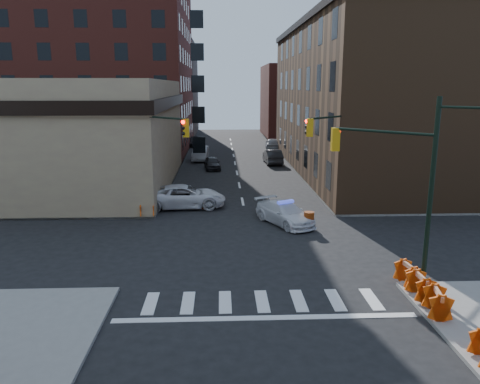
{
  "coord_description": "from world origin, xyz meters",
  "views": [
    {
      "loc": [
        -1.63,
        -24.24,
        8.53
      ],
      "look_at": [
        -0.46,
        3.6,
        2.2
      ],
      "focal_mm": 35.0,
      "sensor_mm": 36.0,
      "label": 1
    }
  ],
  "objects": [
    {
      "name": "apartment_block",
      "position": [
        -18.5,
        40.0,
        12.0
      ],
      "size": [
        25.0,
        25.0,
        24.0
      ],
      "primitive_type": "cube",
      "color": "maroon",
      "rests_on": "ground"
    },
    {
      "name": "signal_pole_ne",
      "position": [
        5.84,
        5.35,
        4.34
      ],
      "size": [
        3.67,
        3.58,
        8.0
      ],
      "rotation": [
        0.0,
        0.0,
        -2.36
      ],
      "color": "black",
      "rests_on": "sidewalk_ne"
    },
    {
      "name": "barricade_nw_a",
      "position": [
        -6.5,
        5.7,
        0.56
      ],
      "size": [
        1.16,
        0.7,
        0.82
      ],
      "primitive_type": null,
      "rotation": [
        0.0,
        0.0,
        0.14
      ],
      "color": "#EF500B",
      "rests_on": "sidewalk_nw"
    },
    {
      "name": "barrel_bank",
      "position": [
        -2.82,
        8.08,
        0.51
      ],
      "size": [
        0.62,
        0.62,
        1.02
      ],
      "primitive_type": "cylinder",
      "rotation": [
        0.0,
        0.0,
        -0.09
      ],
      "color": "#D35F09",
      "rests_on": "ground"
    },
    {
      "name": "pedestrian_a",
      "position": [
        -6.5,
        6.0,
        1.13
      ],
      "size": [
        0.76,
        0.54,
        1.95
      ],
      "primitive_type": "imported",
      "rotation": [
        0.0,
        0.0,
        -0.11
      ],
      "color": "black",
      "rests_on": "sidewalk_nw"
    },
    {
      "name": "sidewalk_ne",
      "position": [
        23.0,
        32.75,
        0.07
      ],
      "size": [
        34.0,
        54.5,
        0.15
      ],
      "primitive_type": "cube",
      "color": "gray",
      "rests_on": "ground"
    },
    {
      "name": "bank_building",
      "position": [
        -17.0,
        16.5,
        4.5
      ],
      "size": [
        22.0,
        22.0,
        9.0
      ],
      "primitive_type": "cube",
      "color": "#9A8A65",
      "rests_on": "ground"
    },
    {
      "name": "commercial_row_ne",
      "position": [
        13.0,
        22.5,
        7.0
      ],
      "size": [
        14.0,
        34.0,
        14.0
      ],
      "primitive_type": "cube",
      "color": "#523621",
      "rests_on": "ground"
    },
    {
      "name": "police_car",
      "position": [
        2.39,
        4.04,
        0.69
      ],
      "size": [
        3.93,
        5.12,
        1.38
      ],
      "primitive_type": "imported",
      "rotation": [
        0.0,
        0.0,
        0.48
      ],
      "color": "white",
      "rests_on": "ground"
    },
    {
      "name": "parked_car_wnear",
      "position": [
        -2.5,
        24.2,
        0.65
      ],
      "size": [
        1.93,
        3.97,
        1.31
      ],
      "primitive_type": "imported",
      "rotation": [
        0.0,
        0.0,
        0.1
      ],
      "color": "black",
      "rests_on": "ground"
    },
    {
      "name": "barricade_se_b",
      "position": [
        6.4,
        -7.0,
        0.63
      ],
      "size": [
        0.65,
        1.29,
        0.97
      ],
      "primitive_type": null,
      "rotation": [
        0.0,
        0.0,
        1.58
      ],
      "color": "red",
      "rests_on": "sidewalk_se"
    },
    {
      "name": "pickup",
      "position": [
        -4.25,
        8.42,
        0.82
      ],
      "size": [
        6.12,
        3.23,
        1.64
      ],
      "primitive_type": "imported",
      "rotation": [
        0.0,
        0.0,
        1.66
      ],
      "color": "white",
      "rests_on": "ground"
    },
    {
      "name": "filler_ne",
      "position": [
        14.0,
        58.0,
        6.0
      ],
      "size": [
        16.0,
        16.0,
        12.0
      ],
      "primitive_type": "cube",
      "color": "maroon",
      "rests_on": "ground"
    },
    {
      "name": "barricade_se_a",
      "position": [
        6.4,
        -5.7,
        0.62
      ],
      "size": [
        0.76,
        1.31,
        0.93
      ],
      "primitive_type": null,
      "rotation": [
        0.0,
        0.0,
        1.69
      ],
      "color": "#CD4B09",
      "rests_on": "sidewalk_se"
    },
    {
      "name": "barricade_se_c",
      "position": [
        6.4,
        -8.5,
        0.65
      ],
      "size": [
        0.9,
        1.42,
        0.99
      ],
      "primitive_type": null,
      "rotation": [
        0.0,
        0.0,
        1.38
      ],
      "color": "orange",
      "rests_on": "sidewalk_se"
    },
    {
      "name": "sidewalk_nw",
      "position": [
        -23.0,
        32.75,
        0.07
      ],
      "size": [
        34.0,
        54.5,
        0.15
      ],
      "primitive_type": "cube",
      "color": "gray",
      "rests_on": "ground"
    },
    {
      "name": "barrel_road",
      "position": [
        3.68,
        2.76,
        0.56
      ],
      "size": [
        0.67,
        0.67,
        1.12
      ],
      "primitive_type": "cylinder",
      "rotation": [
        0.0,
        0.0,
        0.08
      ],
      "color": "#D26E09",
      "rests_on": "ground"
    },
    {
      "name": "signal_pole_nw",
      "position": [
        -5.85,
        5.34,
        4.34
      ],
      "size": [
        3.58,
        3.67,
        8.0
      ],
      "rotation": [
        0.0,
        0.0,
        -0.79
      ],
      "color": "black",
      "rests_on": "sidewalk_nw"
    },
    {
      "name": "parked_car_efar",
      "position": [
        5.5,
        39.32,
        0.8
      ],
      "size": [
        2.28,
        4.86,
        1.61
      ],
      "primitive_type": "imported",
      "rotation": [
        0.0,
        0.0,
        3.06
      ],
      "color": "#9B9CA3",
      "rests_on": "ground"
    },
    {
      "name": "barricade_nw_b",
      "position": [
        -8.96,
        8.0,
        0.66
      ],
      "size": [
        1.41,
        0.79,
        1.02
      ],
      "primitive_type": null,
      "rotation": [
        0.0,
        0.0,
        0.08
      ],
      "color": "red",
      "rests_on": "sidewalk_nw"
    },
    {
      "name": "tree_ne_near",
      "position": [
        7.5,
        26.0,
        3.49
      ],
      "size": [
        3.0,
        3.0,
        4.85
      ],
      "color": "black",
      "rests_on": "sidewalk_ne"
    },
    {
      "name": "ground",
      "position": [
        0.0,
        0.0,
        0.0
      ],
      "size": [
        140.0,
        140.0,
        0.0
      ],
      "primitive_type": "plane",
      "color": "black",
      "rests_on": "ground"
    },
    {
      "name": "parked_car_wfar",
      "position": [
        -3.98,
        30.3,
        0.82
      ],
      "size": [
        1.91,
        5.01,
        1.63
      ],
      "primitive_type": "imported",
      "rotation": [
        0.0,
        0.0,
        -0.04
      ],
      "color": "#9C9EA4",
      "rests_on": "ground"
    },
    {
      "name": "parked_car_wdeep",
      "position": [
        -5.5,
        43.28,
        0.64
      ],
      "size": [
        2.13,
        4.55,
        1.28
      ],
      "primitive_type": "imported",
      "rotation": [
        0.0,
        0.0,
        0.08
      ],
      "color": "black",
      "rests_on": "ground"
    },
    {
      "name": "pedestrian_b",
      "position": [
        -9.11,
        6.0,
        1.0
      ],
      "size": [
        0.98,
        0.85,
        1.7
      ],
      "primitive_type": "imported",
      "rotation": [
        0.0,
        0.0,
        0.28
      ],
      "color": "black",
      "rests_on": "sidewalk_nw"
    },
    {
      "name": "parked_car_enear",
      "position": [
        4.21,
        27.5,
        0.8
      ],
      "size": [
        1.92,
        4.95,
        1.61
      ],
      "primitive_type": "imported",
      "rotation": [
        0.0,
        0.0,
        3.19
      ],
      "color": "black",
      "rests_on": "ground"
    },
    {
      "name": "tree_ne_far",
      "position": [
        7.5,
        34.0,
        3.49
      ],
      "size": [
        3.0,
        3.0,
        4.85
      ],
      "color": "black",
      "rests_on": "sidewalk_ne"
    },
    {
      "name": "signal_pole_se",
      "position": [
        6.04,
        -5.52,
        4.61
      ],
      "size": [
        5.4,
        5.27,
        8.0
      ],
      "rotation": [
        0.0,
        0.0,
        2.36
      ],
      "color": "black",
      "rests_on": "sidewalk_se"
    },
    {
      "name": "filler_nw",
      "position": [
        -16.0,
        62.0,
        8.0
      ],
      "size": [
        20.0,
        18.0,
        16.0
      ],
      "primitive_type": "cube",
      "color": "brown",
      "rests_on": "ground"
    },
    {
      "name": "pedestrian_c",
      "position": [
        -10.78,
        6.0,
        1.12
      ],
      "size": [
        1.18,
        1.07,
        1.93
      ],
      "primitive_type": "imported",
      "rotation": [
        0.0,
        0.0,
        0.67
      ],
      "color": "black",
      "rests_on": "sidewalk_nw"
    }
  ]
}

